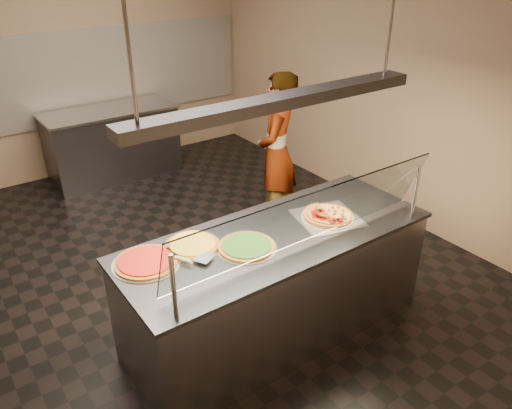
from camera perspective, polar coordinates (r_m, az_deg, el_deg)
ground at (r=5.11m, az=-7.51°, el=-6.88°), size 5.00×6.00×0.02m
wall_back at (r=7.18m, az=-20.35°, el=15.05°), size 5.00×0.02×3.00m
wall_front at (r=2.45m, az=26.63°, el=-9.78°), size 5.00×0.02×3.00m
wall_right at (r=5.95m, az=13.80°, el=13.62°), size 0.02×6.00×3.00m
tile_band at (r=7.19m, az=-20.01°, el=13.48°), size 4.90×0.02×1.20m
serving_counter at (r=4.02m, az=2.32°, el=-9.08°), size 2.45×0.94×0.93m
sneeze_guard at (r=3.39m, az=6.10°, el=-1.56°), size 2.21×0.18×0.54m
perforated_tray at (r=4.01m, az=8.16°, el=-1.45°), size 0.58×0.58×0.01m
half_pizza_pepperoni at (r=3.94m, az=7.20°, el=-1.50°), size 0.29×0.43×0.05m
half_pizza_sausage at (r=4.06m, az=9.21°, el=-0.83°), size 0.29×0.43×0.04m
pizza_spinach at (r=3.59m, az=-1.13°, el=-4.78°), size 0.44×0.44×0.03m
pizza_cheese at (r=3.64m, az=-7.29°, el=-4.56°), size 0.41×0.41×0.03m
pizza_tomato at (r=3.51m, az=-12.48°, el=-6.42°), size 0.46×0.46×0.03m
pizza_spatula at (r=3.46m, az=-7.38°, el=-6.10°), size 0.26×0.20×0.02m
prep_table at (r=7.10m, az=-16.02°, el=6.80°), size 1.72×0.74×0.93m
worker at (r=5.39m, az=2.39°, el=5.88°), size 0.75×0.73×1.74m
heat_lamp_housing at (r=3.35m, az=2.81°, el=11.69°), size 2.30×0.18×0.08m
lamp_rod_left at (r=2.74m, az=-14.59°, el=18.96°), size 0.02×0.02×1.01m
lamp_rod_right at (r=3.94m, az=15.41°, el=21.31°), size 0.02×0.02×1.01m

